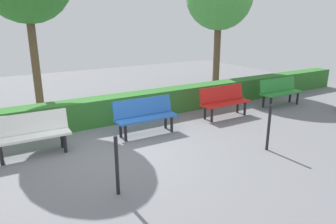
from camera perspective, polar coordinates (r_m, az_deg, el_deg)
name	(u,v)px	position (r m, az deg, el deg)	size (l,w,h in m)	color
ground_plane	(112,151)	(6.84, -10.12, -7.02)	(21.75, 21.75, 0.00)	slate
bench_green	(280,91)	(10.70, 19.58, 3.67)	(1.52, 0.51, 0.86)	#2D8C38
bench_red	(224,100)	(9.05, 10.12, 2.12)	(1.51, 0.47, 0.86)	red
bench_blue	(145,115)	(7.60, -4.17, -0.47)	(1.54, 0.48, 0.86)	blue
bench_white	(31,132)	(7.00, -23.50, -3.42)	(1.51, 0.49, 0.86)	white
hedge_row	(124,107)	(8.73, -8.01, 0.82)	(17.75, 0.56, 0.71)	#2D6B28
railing_post_mid	(269,128)	(6.97, 17.76, -2.74)	(0.06, 0.06, 1.00)	black
railing_post_far	(117,166)	(5.07, -9.23, -9.56)	(0.06, 0.06, 1.00)	black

